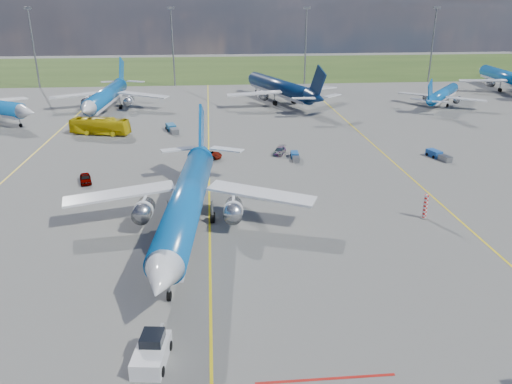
{
  "coord_description": "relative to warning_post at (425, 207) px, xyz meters",
  "views": [
    {
      "loc": [
        0.57,
        -45.28,
        24.96
      ],
      "look_at": [
        5.5,
        8.31,
        4.0
      ],
      "focal_mm": 35.0,
      "sensor_mm": 36.0,
      "label": 1
    }
  ],
  "objects": [
    {
      "name": "warning_post",
      "position": [
        0.0,
        0.0,
        0.0
      ],
      "size": [
        0.5,
        0.5,
        3.0
      ],
      "primitive_type": "cylinder",
      "color": "red",
      "rests_on": "ground"
    },
    {
      "name": "taxiway_lines",
      "position": [
        -25.83,
        19.7,
        -1.49
      ],
      "size": [
        60.25,
        160.0,
        0.02
      ],
      "color": "yellow",
      "rests_on": "ground"
    },
    {
      "name": "grass_strip",
      "position": [
        -26.0,
        142.0,
        -1.5
      ],
      "size": [
        400.0,
        80.0,
        0.01
      ],
      "primitive_type": "cube",
      "color": "#2D4719",
      "rests_on": "ground"
    },
    {
      "name": "baggage_tug_e",
      "position": [
        12.1,
        23.26,
        -0.97
      ],
      "size": [
        2.75,
        5.25,
        1.14
      ],
      "rotation": [
        0.0,
        0.0,
        0.29
      ],
      "color": "#194998",
      "rests_on": "ground"
    },
    {
      "name": "bg_jet_ene",
      "position": [
        59.74,
        85.21,
        -1.5
      ],
      "size": [
        33.96,
        42.6,
        10.48
      ],
      "primitive_type": null,
      "rotation": [
        0.0,
        0.0,
        3.05
      ],
      "color": "#0B55A4",
      "rests_on": "ground"
    },
    {
      "name": "ground",
      "position": [
        -26.0,
        -8.0,
        -1.5
      ],
      "size": [
        400.0,
        400.0,
        0.0
      ],
      "primitive_type": "plane",
      "color": "#5D5D5A",
      "rests_on": "ground"
    },
    {
      "name": "bg_jet_ne",
      "position": [
        32.35,
        66.35,
        -1.5
      ],
      "size": [
        36.3,
        37.48,
        7.81
      ],
      "primitive_type": null,
      "rotation": [
        0.0,
        0.0,
        2.47
      ],
      "color": "#0B55A4",
      "rests_on": "ground"
    },
    {
      "name": "pushback_tug",
      "position": [
        -30.32,
        -22.94,
        -0.69
      ],
      "size": [
        2.74,
        6.04,
        2.01
      ],
      "rotation": [
        0.0,
        0.0,
        -0.13
      ],
      "color": "silver",
      "rests_on": "ground"
    },
    {
      "name": "service_car_b",
      "position": [
        -26.22,
        26.88,
        -0.81
      ],
      "size": [
        5.47,
        3.99,
        1.38
      ],
      "primitive_type": "imported",
      "rotation": [
        0.0,
        0.0,
        1.19
      ],
      "color": "#999999",
      "rests_on": "ground"
    },
    {
      "name": "floodlight_masts",
      "position": [
        -16.0,
        102.0,
        11.06
      ],
      "size": [
        202.2,
        0.5,
        22.7
      ],
      "color": "slate",
      "rests_on": "ground"
    },
    {
      "name": "service_car_a",
      "position": [
        -43.8,
        16.51,
        -0.85
      ],
      "size": [
        2.49,
        4.08,
        1.3
      ],
      "primitive_type": "imported",
      "rotation": [
        0.0,
        0.0,
        0.27
      ],
      "color": "#999999",
      "rests_on": "ground"
    },
    {
      "name": "baggage_tug_c",
      "position": [
        -33.24,
        45.5,
        -0.91
      ],
      "size": [
        3.0,
        5.8,
        1.26
      ],
      "rotation": [
        0.0,
        0.0,
        0.28
      ],
      "color": "#17568B",
      "rests_on": "ground"
    },
    {
      "name": "bg_jet_nnw",
      "position": [
        -49.65,
        66.4,
        -1.5
      ],
      "size": [
        32.78,
        41.55,
        10.37
      ],
      "primitive_type": null,
      "rotation": [
        0.0,
        0.0,
        -0.07
      ],
      "color": "#0B55A4",
      "rests_on": "ground"
    },
    {
      "name": "apron_bus",
      "position": [
        -47.1,
        44.47,
        0.14
      ],
      "size": [
        12.09,
        5.75,
        3.28
      ],
      "primitive_type": "imported",
      "rotation": [
        0.0,
        0.0,
        1.31
      ],
      "color": "#D7BD0C",
      "rests_on": "ground"
    },
    {
      "name": "bg_jet_n",
      "position": [
        -7.84,
        73.06,
        -1.5
      ],
      "size": [
        44.7,
        50.91,
        11.15
      ],
      "primitive_type": null,
      "rotation": [
        0.0,
        0.0,
        3.48
      ],
      "color": "#081D43",
      "rests_on": "ground"
    },
    {
      "name": "baggage_tug_w",
      "position": [
        -11.71,
        25.06,
        -1.05
      ],
      "size": [
        1.46,
        4.34,
        0.96
      ],
      "rotation": [
        0.0,
        0.0,
        -0.08
      ],
      "color": "#184D93",
      "rests_on": "ground"
    },
    {
      "name": "service_car_c",
      "position": [
        -13.89,
        28.08,
        -0.92
      ],
      "size": [
        2.99,
        4.32,
        1.16
      ],
      "primitive_type": "imported",
      "rotation": [
        0.0,
        0.0,
        -0.38
      ],
      "color": "#999999",
      "rests_on": "ground"
    },
    {
      "name": "main_airliner",
      "position": [
        -28.41,
        -1.3,
        -1.5
      ],
      "size": [
        35.12,
        44.09,
        10.86
      ],
      "primitive_type": null,
      "rotation": [
        0.0,
        0.0,
        -0.09
      ],
      "color": "#0B55A4",
      "rests_on": "ground"
    }
  ]
}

